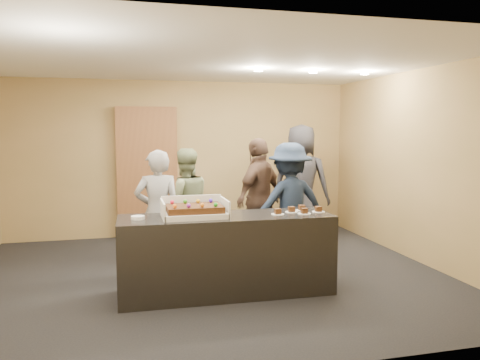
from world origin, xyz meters
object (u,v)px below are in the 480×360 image
(plate_stack, at_px, (138,218))
(person_navy_man, at_px, (289,204))
(storage_cabinet, at_px, (147,173))
(cake_box, at_px, (194,212))
(person_brown_extra, at_px, (259,198))
(person_server_grey, at_px, (158,213))
(sheet_cake, at_px, (194,208))
(person_dark_suit, at_px, (301,183))
(person_sage_man, at_px, (185,204))
(serving_counter, at_px, (227,255))

(plate_stack, relative_size, person_navy_man, 0.09)
(storage_cabinet, xyz_separation_m, cake_box, (0.36, -3.05, -0.18))
(person_brown_extra, bearing_deg, person_server_grey, -23.77)
(sheet_cake, bearing_deg, person_server_grey, 110.95)
(plate_stack, xyz_separation_m, person_dark_suit, (2.72, 2.17, 0.06))
(cake_box, height_order, person_sage_man, person_sage_man)
(cake_box, bearing_deg, person_navy_man, 32.68)
(plate_stack, relative_size, person_server_grey, 0.09)
(person_sage_man, relative_size, person_navy_man, 0.95)
(storage_cabinet, bearing_deg, person_brown_extra, -49.20)
(storage_cabinet, height_order, person_brown_extra, storage_cabinet)
(storage_cabinet, bearing_deg, person_dark_suit, -19.86)
(sheet_cake, distance_m, person_sage_man, 1.60)
(storage_cabinet, relative_size, sheet_cake, 3.69)
(sheet_cake, height_order, person_brown_extra, person_brown_extra)
(sheet_cake, distance_m, person_server_grey, 0.97)
(serving_counter, height_order, sheet_cake, sheet_cake)
(person_brown_extra, bearing_deg, person_sage_man, -53.68)
(serving_counter, xyz_separation_m, cake_box, (-0.36, 0.03, 0.50))
(person_dark_suit, bearing_deg, person_sage_man, 51.15)
(storage_cabinet, height_order, cake_box, storage_cabinet)
(person_sage_man, bearing_deg, sheet_cake, 81.83)
(person_dark_suit, bearing_deg, sheet_cake, 80.50)
(person_server_grey, height_order, person_dark_suit, person_dark_suit)
(person_server_grey, bearing_deg, cake_box, 112.68)
(person_brown_extra, bearing_deg, plate_stack, -3.58)
(serving_counter, bearing_deg, storage_cabinet, 104.47)
(sheet_cake, relative_size, plate_stack, 4.15)
(person_brown_extra, xyz_separation_m, person_dark_suit, (0.97, 0.85, 0.10))
(storage_cabinet, height_order, person_navy_man, storage_cabinet)
(plate_stack, distance_m, person_server_grey, 0.92)
(person_navy_man, bearing_deg, cake_box, 27.40)
(plate_stack, bearing_deg, person_dark_suit, 38.56)
(person_dark_suit, bearing_deg, plate_stack, 73.04)
(plate_stack, relative_size, person_sage_man, 0.09)
(serving_counter, xyz_separation_m, sheet_cake, (-0.36, 0.00, 0.55))
(person_sage_man, bearing_deg, plate_stack, 60.91)
(cake_box, xyz_separation_m, sheet_cake, (-0.00, -0.03, 0.05))
(person_dark_suit, bearing_deg, serving_counter, 85.84)
(sheet_cake, bearing_deg, person_sage_man, 86.62)
(person_brown_extra, height_order, person_dark_suit, person_dark_suit)
(sheet_cake, xyz_separation_m, plate_stack, (-0.61, 0.01, -0.08))
(person_sage_man, distance_m, person_dark_suit, 2.11)
(person_sage_man, bearing_deg, person_navy_man, 150.98)
(person_server_grey, distance_m, person_dark_suit, 2.78)
(sheet_cake, bearing_deg, person_dark_suit, 46.01)
(plate_stack, height_order, person_navy_man, person_navy_man)
(serving_counter, height_order, cake_box, cake_box)
(person_server_grey, relative_size, person_brown_extra, 0.92)
(person_navy_man, bearing_deg, person_dark_suit, -123.17)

